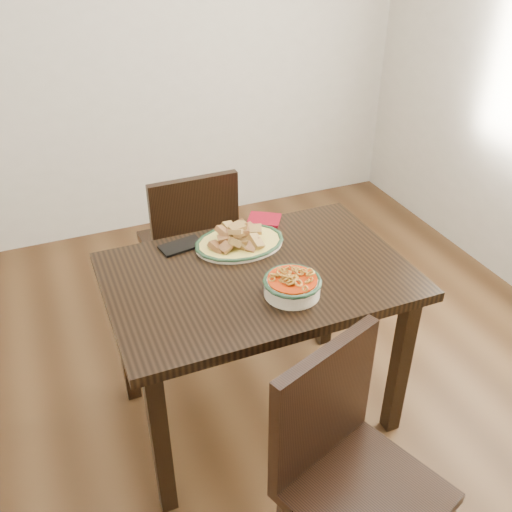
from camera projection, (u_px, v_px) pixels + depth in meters
name	position (u px, v px, depth m)	size (l,w,h in m)	color
floor	(249.00, 391.00, 2.66)	(3.50, 3.50, 0.00)	#392312
wall_back	(136.00, 27.00, 3.32)	(3.50, 0.10, 2.60)	beige
dining_table	(258.00, 294.00, 2.22)	(1.14, 0.76, 0.75)	black
chair_far	(191.00, 242.00, 2.83)	(0.43, 0.43, 0.89)	black
chair_near	(346.00, 463.00, 1.74)	(0.54, 0.54, 0.89)	black
fish_plate	(239.00, 236.00, 2.30)	(0.36, 0.28, 0.11)	beige
noodle_bowl	(292.00, 284.00, 2.02)	(0.21, 0.21, 0.08)	#EFE6CA
smartphone	(181.00, 246.00, 2.31)	(0.17, 0.09, 0.01)	black
napkin	(264.00, 219.00, 2.50)	(0.14, 0.11, 0.01)	maroon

